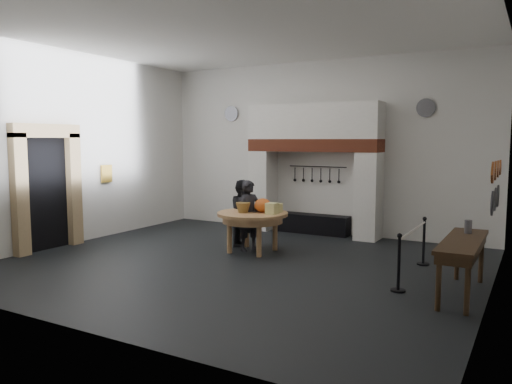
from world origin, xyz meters
The scene contains 39 objects.
floor centered at (0.00, 0.00, 0.00)m, with size 9.00×8.00×0.02m, color black.
ceiling centered at (0.00, 0.00, 4.50)m, with size 9.00×8.00×0.02m, color silver.
wall_back centered at (0.00, 4.00, 2.25)m, with size 9.00×0.02×4.50m, color silver.
wall_front centered at (0.00, -4.00, 2.25)m, with size 9.00×0.02×4.50m, color silver.
wall_left centered at (-4.50, 0.00, 2.25)m, with size 0.02×8.00×4.50m, color silver.
wall_right centered at (4.50, 0.00, 2.25)m, with size 0.02×8.00×4.50m, color silver.
chimney_pier_left centered at (-1.48, 3.65, 1.07)m, with size 0.55×0.70×2.15m, color silver.
chimney_pier_right centered at (1.48, 3.65, 1.07)m, with size 0.55×0.70×2.15m, color silver.
hearth_brick_band centered at (0.00, 3.65, 2.31)m, with size 3.50×0.72×0.32m, color #9E442B.
chimney_hood centered at (0.00, 3.65, 2.92)m, with size 3.50×0.70×0.90m, color silver.
iron_range centered at (0.00, 3.72, 0.25)m, with size 1.90×0.45×0.50m, color black.
utensil_rail centered at (0.00, 3.92, 1.75)m, with size 0.02×0.02×1.60m, color black.
door_recess centered at (-4.47, -1.00, 1.25)m, with size 0.04×1.10×2.50m, color black.
door_jamb_near centered at (-4.38, -1.70, 1.30)m, with size 0.22×0.30×2.60m, color tan.
door_jamb_far centered at (-4.38, -0.30, 1.30)m, with size 0.22×0.30×2.60m, color tan.
door_lintel centered at (-4.38, -1.00, 2.65)m, with size 0.22×1.70×0.30m, color tan.
wall_plaque centered at (-4.45, 0.80, 1.60)m, with size 0.05×0.34×0.44m, color gold.
work_table centered at (-0.32, 1.06, 0.84)m, with size 1.55×1.55×0.07m, color tan.
pumpkin centered at (-0.12, 1.16, 1.03)m, with size 0.36×0.36×0.31m, color #D9591E.
cheese_block_big centered at (0.18, 1.01, 0.99)m, with size 0.22×0.22×0.24m, color #D8D381.
cheese_block_small centered at (0.16, 1.31, 0.97)m, with size 0.18×0.18×0.20m, color #D3CC7E.
wicker_basket centered at (-0.47, 0.91, 0.98)m, with size 0.32×0.32×0.22m, color #A0773A.
bread_loaf centered at (-0.42, 1.41, 0.94)m, with size 0.31×0.18×0.13m, color #A6613A.
visitor_near centered at (-0.45, 1.14, 0.78)m, with size 0.57×0.37×1.56m, color black.
visitor_far centered at (-0.85, 1.54, 0.77)m, with size 0.75×0.58×1.54m, color black.
side_table centered at (4.10, 0.00, 0.87)m, with size 0.55×2.20×0.06m, color #3D2916.
pewter_jug centered at (4.10, 0.60, 1.01)m, with size 0.12×0.12×0.22m, color #545459.
copper_pan_a centered at (4.46, 0.20, 1.95)m, with size 0.34×0.34×0.03m, color #C6662D.
copper_pan_b centered at (4.46, 0.75, 1.95)m, with size 0.32×0.32×0.03m, color #C6662D.
copper_pan_c centered at (4.46, 1.30, 1.95)m, with size 0.30×0.30×0.03m, color #C6662D.
copper_pan_d centered at (4.46, 1.85, 1.95)m, with size 0.28×0.28×0.03m, color #C6662D.
pewter_plate_left centered at (4.46, 0.40, 1.45)m, with size 0.40×0.40×0.03m, color #4C4C51.
pewter_plate_mid centered at (4.46, 1.00, 1.45)m, with size 0.40×0.40×0.03m, color #4C4C51.
pewter_plate_right centered at (4.46, 1.60, 1.45)m, with size 0.40×0.40×0.03m, color #4C4C51.
pewter_plate_back_left centered at (-2.70, 3.96, 3.20)m, with size 0.44×0.44×0.03m, color #4C4C51.
pewter_plate_back_right centered at (2.70, 3.96, 3.20)m, with size 0.44×0.44×0.03m, color #4C4C51.
barrier_post_near centered at (3.19, -0.29, 0.45)m, with size 0.05×0.05×0.90m, color black.
barrier_post_far centered at (3.19, 1.71, 0.45)m, with size 0.05×0.05×0.90m, color black.
barrier_rope centered at (3.19, 0.71, 0.85)m, with size 0.04×0.04×2.00m, color silver.
Camera 1 is at (5.07, -8.28, 2.46)m, focal length 35.00 mm.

